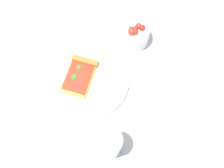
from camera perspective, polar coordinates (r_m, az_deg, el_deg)
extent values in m
plane|color=#B2B7BC|center=(0.97, -3.22, 2.14)|extent=(2.40, 2.40, 0.00)
cylinder|color=silver|center=(0.95, -4.30, 0.52)|extent=(0.26, 0.26, 0.01)
cube|color=gold|center=(0.95, -6.77, 1.46)|extent=(0.16, 0.14, 0.01)
cube|color=#A36B2D|center=(0.97, -5.65, 4.63)|extent=(0.06, 0.09, 0.02)
cube|color=#B22D19|center=(0.95, -6.80, 1.59)|extent=(0.14, 0.13, 0.00)
cylinder|color=#2D722D|center=(0.94, -7.78, 1.45)|extent=(0.02, 0.02, 0.00)
cylinder|color=#2D722D|center=(0.96, -6.82, 3.35)|extent=(0.02, 0.02, 0.00)
cylinder|color=white|center=(1.00, 4.63, 9.97)|extent=(0.10, 0.10, 0.07)
torus|color=white|center=(0.97, 4.79, 11.02)|extent=(0.10, 0.10, 0.01)
sphere|color=red|center=(0.96, 4.75, 10.59)|extent=(0.02, 0.02, 0.02)
sphere|color=red|center=(0.98, 5.53, 11.67)|extent=(0.02, 0.02, 0.02)
sphere|color=red|center=(0.97, 6.18, 11.35)|extent=(0.02, 0.02, 0.02)
sphere|color=red|center=(0.96, 3.90, 10.76)|extent=(0.03, 0.03, 0.03)
sphere|color=red|center=(0.97, 3.96, 11.15)|extent=(0.02, 0.02, 0.02)
sphere|color=red|center=(0.97, 4.87, 11.09)|extent=(0.02, 0.02, 0.02)
cylinder|color=silver|center=(0.83, -0.58, -12.16)|extent=(0.08, 0.08, 0.14)
cylinder|color=black|center=(0.84, -0.58, -12.22)|extent=(0.07, 0.07, 0.12)
cube|color=white|center=(0.78, -0.71, -12.78)|extent=(0.03, 0.03, 0.02)
cube|color=white|center=(0.79, 0.07, -10.79)|extent=(0.03, 0.03, 0.02)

